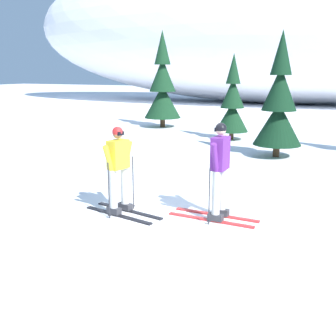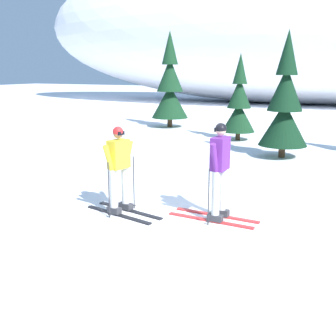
# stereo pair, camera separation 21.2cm
# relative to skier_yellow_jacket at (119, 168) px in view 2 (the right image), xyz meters

# --- Properties ---
(ground_plane) EXTENTS (120.00, 120.00, 0.00)m
(ground_plane) POSITION_rel_skier_yellow_jacket_xyz_m (0.87, 0.82, -0.89)
(ground_plane) COLOR white
(skier_yellow_jacket) EXTENTS (1.69, 0.80, 1.71)m
(skier_yellow_jacket) POSITION_rel_skier_yellow_jacket_xyz_m (0.00, 0.00, 0.00)
(skier_yellow_jacket) COLOR black
(skier_yellow_jacket) RESTS_ON ground
(skier_purple_jacket) EXTENTS (1.71, 0.79, 1.83)m
(skier_purple_jacket) POSITION_rel_skier_yellow_jacket_xyz_m (1.87, 0.46, 0.07)
(skier_purple_jacket) COLOR red
(skier_purple_jacket) RESTS_ON ground
(pine_tree_far_left) EXTENTS (1.77, 1.77, 4.59)m
(pine_tree_far_left) POSITION_rel_skier_yellow_jacket_xyz_m (-4.61, 11.86, 1.03)
(pine_tree_far_left) COLOR #47301E
(pine_tree_far_left) RESTS_ON ground
(pine_tree_center_left) EXTENTS (1.31, 1.31, 3.40)m
(pine_tree_center_left) POSITION_rel_skier_yellow_jacket_xyz_m (-0.46, 9.53, 0.53)
(pine_tree_center_left) COLOR #47301E
(pine_tree_center_left) RESTS_ON ground
(pine_tree_center_right) EXTENTS (1.53, 1.53, 3.97)m
(pine_tree_center_right) POSITION_rel_skier_yellow_jacket_xyz_m (1.81, 6.82, 0.77)
(pine_tree_center_right) COLOR #47301E
(pine_tree_center_right) RESTS_ON ground
(snow_ridge_background) EXTENTS (47.15, 16.33, 13.62)m
(snow_ridge_background) POSITION_rel_skier_yellow_jacket_xyz_m (-2.18, 29.74, 5.92)
(snow_ridge_background) COLOR white
(snow_ridge_background) RESTS_ON ground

